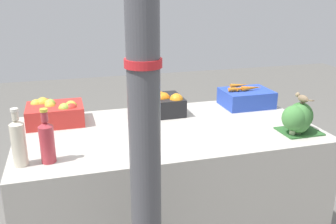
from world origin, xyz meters
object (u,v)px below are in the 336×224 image
Objects in this scene: apple_crate at (55,112)px; orange_crate at (156,104)px; juice_bottle_cloudy at (19,142)px; broccoli_pile at (298,118)px; sparrow_bird at (302,98)px; support_pole at (143,69)px; juice_bottle_ruby at (47,140)px; carrot_crate at (246,97)px.

apple_crate is 0.62m from orange_crate.
juice_bottle_cloudy reaches higher than apple_crate.
broccoli_pile is (0.68, -0.53, 0.02)m from orange_crate.
broccoli_pile is at bearing 84.37° from sparrow_bird.
support_pole is 10.12× the size of juice_bottle_ruby.
carrot_crate is 1.40m from juice_bottle_ruby.
apple_crate is 1.00× the size of orange_crate.
support_pole is at bearing -51.51° from juice_bottle_ruby.
juice_bottle_cloudy is 0.12m from juice_bottle_ruby.
juice_bottle_ruby reaches higher than broccoli_pile.
sparrow_bird is at bearing 0.18° from juice_bottle_cloudy.
orange_crate is 1.35× the size of broccoli_pile.
broccoli_pile is 0.89× the size of juice_bottle_cloudy.
broccoli_pile is 1.80× the size of sparrow_bird.
juice_bottle_ruby reaches higher than carrot_crate.
carrot_crate is at bearing -2.65° from sparrow_bird.
apple_crate is 1.00× the size of carrot_crate.
carrot_crate is 1.35× the size of broccoli_pile.
sparrow_bird reaches higher than apple_crate.
juice_bottle_cloudy reaches higher than sparrow_bird.
carrot_crate is at bearing 22.70° from juice_bottle_ruby.
juice_bottle_cloudy is (-0.48, 0.46, -0.40)m from support_pole.
sparrow_bird is at bearing 2.87° from broccoli_pile.
juice_bottle_cloudy is at bearing 136.73° from support_pole.
juice_bottle_cloudy is (-1.46, -0.00, 0.03)m from broccoli_pile.
juice_bottle_cloudy is 1.47m from sparrow_bird.
sparrow_bird reaches higher than carrot_crate.
apple_crate is at bearing 179.26° from orange_crate.
apple_crate is at bearing 74.04° from juice_bottle_cloudy.
juice_bottle_cloudy is at bearing -145.47° from orange_crate.
sparrow_bird is (0.01, 0.00, 0.11)m from broccoli_pile.
juice_bottle_ruby is at bearing -93.51° from apple_crate.
broccoli_pile is at bearing 0.18° from juice_bottle_ruby.
support_pole reaches higher than juice_bottle_ruby.
broccoli_pile is at bearing 0.16° from juice_bottle_cloudy.
support_pole is 8.08× the size of carrot_crate.
support_pole is at bearing 106.55° from sparrow_bird.
orange_crate is 0.95m from juice_bottle_cloudy.
sparrow_bird is at bearing -84.15° from carrot_crate.
broccoli_pile reaches higher than orange_crate.
juice_bottle_ruby is 1.93× the size of sparrow_bird.
juice_bottle_ruby is at bearing -140.78° from orange_crate.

